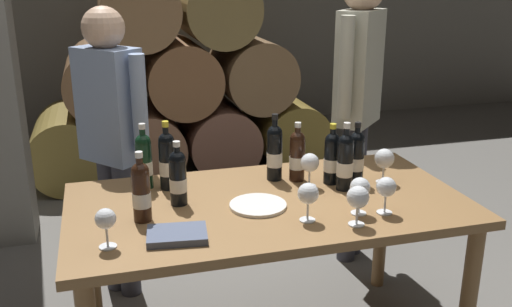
% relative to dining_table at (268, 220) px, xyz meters
% --- Properties ---
extents(barrel_stack, '(2.49, 0.90, 1.69)m').
position_rel_dining_table_xyz_m(barrel_stack, '(-0.00, 2.60, 0.06)').
color(barrel_stack, brown).
rests_on(barrel_stack, ground_plane).
extents(dining_table, '(1.70, 0.90, 0.76)m').
position_rel_dining_table_xyz_m(dining_table, '(0.00, 0.00, 0.00)').
color(dining_table, olive).
rests_on(dining_table, ground_plane).
extents(wine_bottle_0, '(0.07, 0.07, 0.31)m').
position_rel_dining_table_xyz_m(wine_bottle_0, '(0.37, 0.03, 0.23)').
color(wine_bottle_0, black).
rests_on(wine_bottle_0, dining_table).
extents(wine_bottle_1, '(0.07, 0.07, 0.28)m').
position_rel_dining_table_xyz_m(wine_bottle_1, '(0.20, 0.20, 0.21)').
color(wine_bottle_1, black).
rests_on(wine_bottle_1, dining_table).
extents(wine_bottle_2, '(0.07, 0.07, 0.29)m').
position_rel_dining_table_xyz_m(wine_bottle_2, '(0.45, 0.11, 0.22)').
color(wine_bottle_2, black).
rests_on(wine_bottle_2, dining_table).
extents(wine_bottle_3, '(0.07, 0.07, 0.30)m').
position_rel_dining_table_xyz_m(wine_bottle_3, '(-0.49, 0.30, 0.22)').
color(wine_bottle_3, black).
rests_on(wine_bottle_3, dining_table).
extents(wine_bottle_4, '(0.07, 0.07, 0.31)m').
position_rel_dining_table_xyz_m(wine_bottle_4, '(-0.40, 0.26, 0.23)').
color(wine_bottle_4, black).
rests_on(wine_bottle_4, dining_table).
extents(wine_bottle_5, '(0.07, 0.07, 0.29)m').
position_rel_dining_table_xyz_m(wine_bottle_5, '(-0.54, -0.06, 0.22)').
color(wine_bottle_5, black).
rests_on(wine_bottle_5, dining_table).
extents(wine_bottle_6, '(0.07, 0.07, 0.32)m').
position_rel_dining_table_xyz_m(wine_bottle_6, '(0.10, 0.24, 0.23)').
color(wine_bottle_6, black).
rests_on(wine_bottle_6, dining_table).
extents(wine_bottle_7, '(0.07, 0.07, 0.28)m').
position_rel_dining_table_xyz_m(wine_bottle_7, '(-0.38, 0.07, 0.21)').
color(wine_bottle_7, black).
rests_on(wine_bottle_7, dining_table).
extents(wine_bottle_8, '(0.07, 0.07, 0.29)m').
position_rel_dining_table_xyz_m(wine_bottle_8, '(0.34, 0.12, 0.22)').
color(wine_bottle_8, black).
rests_on(wine_bottle_8, dining_table).
extents(wine_glass_0, '(0.08, 0.08, 0.16)m').
position_rel_dining_table_xyz_m(wine_glass_0, '(0.09, -0.24, 0.20)').
color(wine_glass_0, white).
rests_on(wine_glass_0, dining_table).
extents(wine_glass_1, '(0.08, 0.08, 0.16)m').
position_rel_dining_table_xyz_m(wine_glass_1, '(0.23, 0.11, 0.20)').
color(wine_glass_1, white).
rests_on(wine_glass_1, dining_table).
extents(wine_glass_2, '(0.08, 0.08, 0.16)m').
position_rel_dining_table_xyz_m(wine_glass_2, '(0.42, -0.25, 0.20)').
color(wine_glass_2, white).
rests_on(wine_glass_2, dining_table).
extents(wine_glass_3, '(0.08, 0.08, 0.15)m').
position_rel_dining_table_xyz_m(wine_glass_3, '(-0.68, -0.25, 0.20)').
color(wine_glass_3, white).
rests_on(wine_glass_3, dining_table).
extents(wine_glass_4, '(0.09, 0.09, 0.16)m').
position_rel_dining_table_xyz_m(wine_glass_4, '(0.58, 0.06, 0.21)').
color(wine_glass_4, white).
rests_on(wine_glass_4, dining_table).
extents(wine_glass_5, '(0.08, 0.08, 0.16)m').
position_rel_dining_table_xyz_m(wine_glass_5, '(0.31, -0.23, 0.20)').
color(wine_glass_5, white).
rests_on(wine_glass_5, dining_table).
extents(wine_glass_6, '(0.09, 0.09, 0.16)m').
position_rel_dining_table_xyz_m(wine_glass_6, '(0.26, -0.32, 0.20)').
color(wine_glass_6, white).
rests_on(wine_glass_6, dining_table).
extents(tasting_notebook, '(0.24, 0.19, 0.03)m').
position_rel_dining_table_xyz_m(tasting_notebook, '(-0.43, -0.25, 0.11)').
color(tasting_notebook, '#4C5670').
rests_on(tasting_notebook, dining_table).
extents(serving_plate, '(0.24, 0.24, 0.01)m').
position_rel_dining_table_xyz_m(serving_plate, '(-0.06, -0.05, 0.10)').
color(serving_plate, white).
rests_on(serving_plate, dining_table).
extents(sommelier_presenting, '(0.37, 0.37, 1.72)m').
position_rel_dining_table_xyz_m(sommelier_presenting, '(0.76, 0.75, 0.37)').
color(sommelier_presenting, '#383842').
rests_on(sommelier_presenting, ground_plane).
extents(taster_seated_left, '(0.35, 0.39, 1.54)m').
position_rel_dining_table_xyz_m(taster_seated_left, '(-0.62, 0.72, 0.25)').
color(taster_seated_left, '#383842').
rests_on(taster_seated_left, ground_plane).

